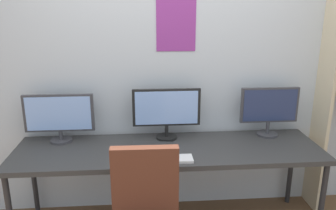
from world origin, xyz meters
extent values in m
cube|color=silver|center=(0.00, 1.02, 1.30)|extent=(4.89, 0.10, 2.60)
cube|color=#8C338C|center=(0.09, 0.97, 1.72)|extent=(0.33, 0.01, 0.48)
cube|color=#333333|center=(0.00, 0.60, 0.72)|extent=(2.49, 0.68, 0.04)
cylinder|color=#262628|center=(1.19, 0.31, 0.35)|extent=(0.04, 0.04, 0.70)
cylinder|color=#262628|center=(-1.19, 0.89, 0.35)|extent=(0.04, 0.04, 0.70)
cylinder|color=#262628|center=(1.19, 0.89, 0.35)|extent=(0.04, 0.04, 0.70)
cube|color=beige|center=(1.39, 0.83, 1.04)|extent=(0.03, 0.28, 2.07)
cube|color=white|center=(1.47, 0.84, 1.25)|extent=(0.04, 0.22, 0.20)
cube|color=#592D1E|center=(-0.20, 0.06, 0.75)|extent=(0.44, 0.08, 0.48)
cylinder|color=#38383D|center=(-0.90, 0.81, 0.75)|extent=(0.18, 0.18, 0.02)
cylinder|color=#38383D|center=(-0.90, 0.81, 0.80)|extent=(0.03, 0.03, 0.07)
cube|color=#38383D|center=(-0.90, 0.81, 0.99)|extent=(0.58, 0.03, 0.32)
cube|color=#8CB2F2|center=(-0.90, 0.80, 0.99)|extent=(0.53, 0.01, 0.29)
cylinder|color=black|center=(0.00, 0.81, 0.75)|extent=(0.18, 0.18, 0.02)
cylinder|color=black|center=(0.00, 0.81, 0.81)|extent=(0.03, 0.03, 0.10)
cube|color=black|center=(0.00, 0.81, 1.02)|extent=(0.58, 0.03, 0.32)
cube|color=#8CB2F2|center=(0.00, 0.80, 1.02)|extent=(0.53, 0.01, 0.29)
cylinder|color=#38383D|center=(0.90, 0.81, 0.75)|extent=(0.18, 0.18, 0.02)
cylinder|color=#38383D|center=(0.90, 0.81, 0.81)|extent=(0.03, 0.03, 0.11)
cube|color=#38383D|center=(0.90, 0.81, 1.02)|extent=(0.51, 0.03, 0.31)
cube|color=navy|center=(0.90, 0.80, 1.02)|extent=(0.47, 0.01, 0.28)
cube|color=silver|center=(0.00, 0.37, 0.75)|extent=(0.33, 0.13, 0.02)
ellipsoid|color=silver|center=(-0.30, 0.35, 0.76)|extent=(0.06, 0.10, 0.03)
cube|color=#2D2D2D|center=(-0.14, 0.59, 0.75)|extent=(0.35, 0.27, 0.02)
camera|label=1|loc=(-0.20, -1.93, 1.86)|focal=36.20mm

